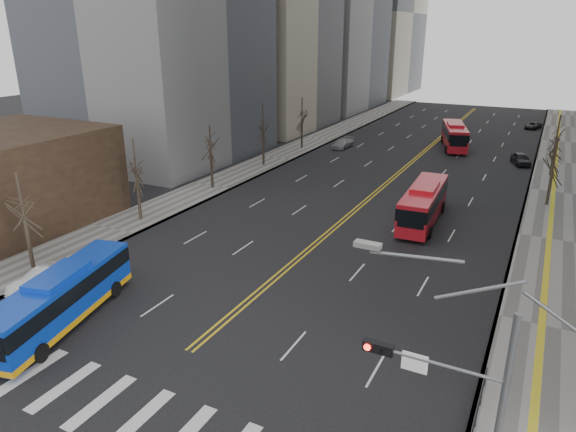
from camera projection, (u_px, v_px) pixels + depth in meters
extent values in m
plane|color=black|center=(120.00, 410.00, 22.92)|extent=(220.00, 220.00, 0.00)
cube|color=#65625E|center=(564.00, 193.00, 53.02)|extent=(7.00, 130.00, 0.15)
cube|color=#65625E|center=(275.00, 158.00, 67.60)|extent=(5.00, 130.00, 0.15)
cube|color=silver|center=(0.00, 359.00, 26.47)|extent=(0.70, 4.00, 0.01)
cube|color=silver|center=(31.00, 372.00, 25.45)|extent=(0.70, 4.00, 0.01)
cube|color=silver|center=(64.00, 386.00, 24.44)|extent=(0.70, 4.00, 0.01)
cube|color=silver|center=(100.00, 402.00, 23.43)|extent=(0.70, 4.00, 0.01)
cube|color=silver|center=(140.00, 418.00, 22.41)|extent=(0.70, 4.00, 0.01)
cube|color=gold|center=(417.00, 156.00, 69.00)|extent=(0.15, 100.00, 0.01)
cube|color=gold|center=(420.00, 156.00, 68.83)|extent=(0.15, 100.00, 0.01)
cube|color=#AFA48D|center=(379.00, 13.00, 133.05)|extent=(18.00, 30.00, 40.00)
cylinder|color=gray|center=(500.00, 421.00, 16.71)|extent=(0.24, 0.24, 8.00)
cylinder|color=gray|center=(434.00, 363.00, 17.16)|extent=(4.50, 0.12, 0.12)
cube|color=black|center=(378.00, 347.00, 18.00)|extent=(1.10, 0.28, 0.38)
cylinder|color=#FF190C|center=(367.00, 347.00, 18.01)|extent=(0.24, 0.08, 0.24)
cylinder|color=black|center=(377.00, 350.00, 17.86)|extent=(0.24, 0.08, 0.24)
cylinder|color=black|center=(387.00, 353.00, 17.71)|extent=(0.24, 0.08, 0.24)
cube|color=white|center=(415.00, 363.00, 17.51)|extent=(0.90, 0.06, 0.70)
cube|color=#999993|center=(368.00, 245.00, 16.96)|extent=(0.90, 0.35, 0.18)
cube|color=black|center=(478.00, 407.00, 21.41)|extent=(0.04, 6.00, 0.04)
cylinder|color=black|center=(476.00, 417.00, 21.59)|extent=(0.06, 0.06, 1.00)
cylinder|color=black|center=(481.00, 396.00, 22.84)|extent=(0.06, 0.06, 1.00)
cylinder|color=black|center=(486.00, 377.00, 24.09)|extent=(0.06, 0.06, 1.00)
cylinder|color=black|center=(29.00, 244.00, 35.83)|extent=(0.28, 0.28, 3.75)
cylinder|color=black|center=(139.00, 200.00, 45.01)|extent=(0.28, 0.28, 3.90)
cylinder|color=black|center=(212.00, 172.00, 54.26)|extent=(0.28, 0.28, 3.60)
cylinder|color=black|center=(263.00, 150.00, 63.39)|extent=(0.28, 0.28, 4.00)
cylinder|color=black|center=(302.00, 136.00, 72.62)|extent=(0.28, 0.28, 3.80)
cylinder|color=black|center=(549.00, 188.00, 48.91)|extent=(0.28, 0.28, 3.50)
cylinder|color=black|center=(553.00, 160.00, 58.90)|extent=(0.28, 0.28, 3.75)
cube|color=#0B34B2|center=(62.00, 298.00, 29.18)|extent=(4.82, 11.19, 2.57)
cube|color=black|center=(60.00, 290.00, 29.00)|extent=(4.88, 11.23, 0.94)
cube|color=#0B34B2|center=(58.00, 276.00, 28.71)|extent=(2.68, 4.16, 0.40)
cube|color=orange|center=(64.00, 315.00, 29.55)|extent=(4.88, 11.23, 0.35)
cylinder|color=black|center=(3.00, 347.00, 26.61)|extent=(0.53, 1.04, 1.00)
cylinder|color=black|center=(41.00, 353.00, 26.11)|extent=(0.53, 1.04, 1.00)
cylinder|color=black|center=(83.00, 285.00, 33.02)|extent=(0.53, 1.04, 1.00)
cylinder|color=black|center=(115.00, 289.00, 32.52)|extent=(0.53, 1.04, 1.00)
cube|color=red|center=(423.00, 204.00, 44.67)|extent=(2.99, 10.93, 2.80)
cube|color=black|center=(424.00, 198.00, 44.48)|extent=(3.05, 10.95, 1.01)
cube|color=red|center=(425.00, 187.00, 44.16)|extent=(2.15, 3.88, 0.40)
cylinder|color=black|center=(399.00, 228.00, 42.61)|extent=(0.35, 1.01, 1.00)
cylinder|color=black|center=(429.00, 232.00, 41.66)|extent=(0.35, 1.01, 1.00)
cylinder|color=black|center=(416.00, 204.00, 48.54)|extent=(0.35, 1.01, 1.00)
cylinder|color=black|center=(442.00, 207.00, 47.59)|extent=(0.35, 1.01, 1.00)
cube|color=red|center=(454.00, 135.00, 73.16)|extent=(5.51, 11.54, 2.93)
cube|color=black|center=(455.00, 131.00, 72.97)|extent=(5.57, 11.58, 1.05)
cube|color=red|center=(456.00, 124.00, 72.63)|extent=(3.04, 4.35, 0.40)
cylinder|color=black|center=(446.00, 149.00, 70.53)|extent=(0.56, 1.04, 1.00)
cylinder|color=black|center=(466.00, 150.00, 70.05)|extent=(0.56, 1.04, 1.00)
cylinder|color=black|center=(442.00, 139.00, 77.17)|extent=(0.56, 1.04, 1.00)
cylinder|color=black|center=(460.00, 140.00, 76.69)|extent=(0.56, 1.04, 1.00)
imported|color=silver|center=(44.00, 280.00, 33.24)|extent=(2.21, 4.77, 1.51)
imported|color=black|center=(521.00, 159.00, 64.41)|extent=(3.05, 4.63, 1.46)
imported|color=#9C9BA0|center=(343.00, 143.00, 73.58)|extent=(2.19, 4.74, 1.34)
imported|color=black|center=(533.00, 125.00, 87.87)|extent=(2.90, 4.39, 1.12)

